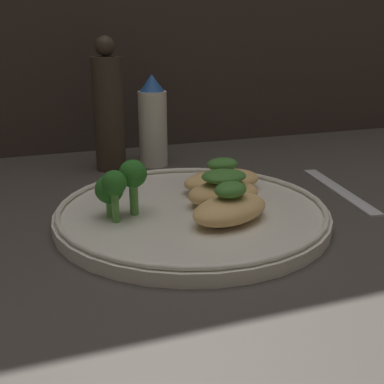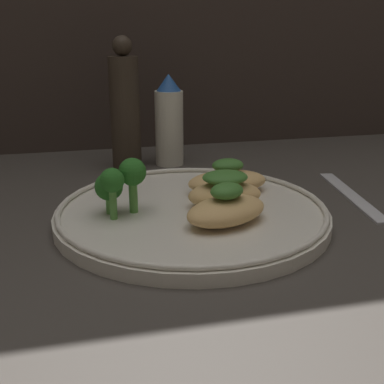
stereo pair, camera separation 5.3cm
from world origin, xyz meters
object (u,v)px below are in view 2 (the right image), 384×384
at_px(broccoli_bunch, 119,181).
at_px(sauce_bottle, 169,122).
at_px(pepper_grinder, 125,109).
at_px(plate, 192,212).

bearing_deg(broccoli_bunch, sauce_bottle, 67.24).
bearing_deg(sauce_bottle, pepper_grinder, 180.00).
distance_m(broccoli_bunch, sauce_bottle, 0.26).
xyz_separation_m(broccoli_bunch, sauce_bottle, (0.10, 0.24, 0.02)).
distance_m(plate, pepper_grinder, 0.26).
relative_size(broccoli_bunch, sauce_bottle, 0.43).
bearing_deg(sauce_bottle, plate, -94.85).
height_order(broccoli_bunch, pepper_grinder, pepper_grinder).
bearing_deg(pepper_grinder, broccoli_bunch, -97.80).
height_order(broccoli_bunch, sauce_bottle, sauce_bottle).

